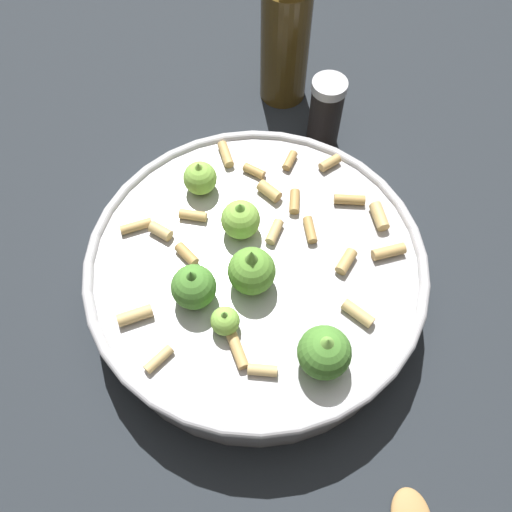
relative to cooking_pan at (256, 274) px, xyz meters
The scene contains 4 objects.
ground_plane 0.04m from the cooking_pan, 91.97° to the right, with size 2.40×2.40×0.00m, color #23282D.
cooking_pan is the anchor object (origin of this frame).
pepper_shaker 0.24m from the cooking_pan, 101.55° to the right, with size 0.04×0.04×0.10m.
olive_oil_bottle 0.31m from the cooking_pan, 86.99° to the right, with size 0.06×0.06×0.21m.
Camera 1 is at (-0.05, 0.26, 0.54)m, focal length 37.80 mm.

